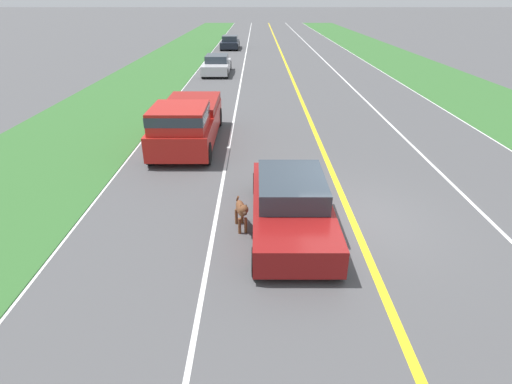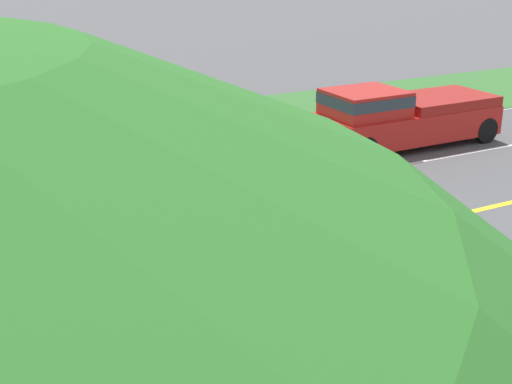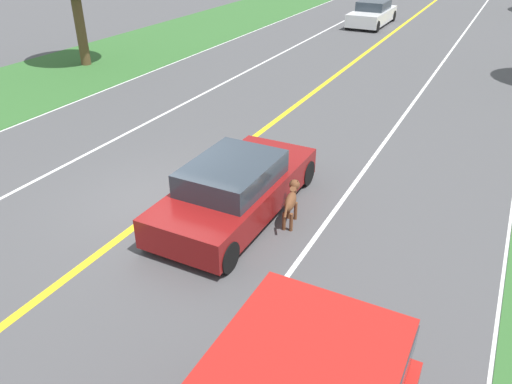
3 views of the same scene
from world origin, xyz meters
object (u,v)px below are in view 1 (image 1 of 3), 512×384
(car_trailing_near, at_px, (217,65))
(ego_car, at_px, (291,204))
(pickup_truck, at_px, (187,121))
(dog, at_px, (241,210))
(car_trailing_mid, at_px, (230,43))

(car_trailing_near, bearing_deg, ego_car, 99.82)
(ego_car, height_order, car_trailing_near, car_trailing_near)
(pickup_truck, relative_size, car_trailing_near, 1.25)
(dog, bearing_deg, car_trailing_near, -95.62)
(dog, bearing_deg, pickup_truck, -82.29)
(ego_car, bearing_deg, car_trailing_near, -80.18)
(ego_car, distance_m, pickup_truck, 6.93)
(pickup_truck, distance_m, car_trailing_near, 15.46)
(ego_car, xyz_separation_m, dog, (1.21, 0.19, -0.05))
(ego_car, height_order, dog, ego_car)
(dog, xyz_separation_m, car_trailing_near, (2.51, -21.65, 0.06))
(ego_car, relative_size, pickup_truck, 0.81)
(ego_car, height_order, pickup_truck, pickup_truck)
(pickup_truck, bearing_deg, car_trailing_mid, -89.59)
(dog, bearing_deg, ego_car, 176.88)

